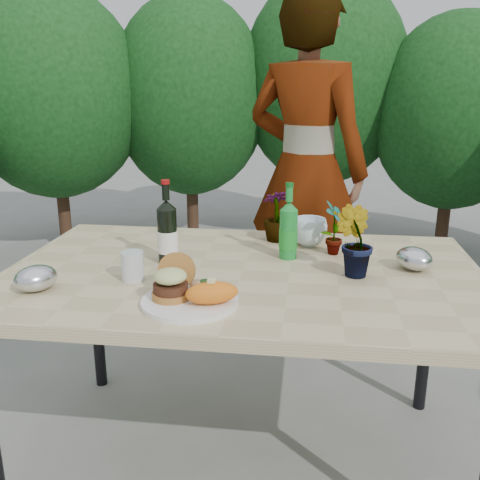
# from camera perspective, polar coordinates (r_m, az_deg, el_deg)

# --- Properties ---
(ground) EXTENTS (80.00, 80.00, 0.00)m
(ground) POSITION_cam_1_polar(r_m,az_deg,el_deg) (2.18, 0.30, -22.12)
(ground) COLOR slate
(ground) RESTS_ON ground
(patio_table) EXTENTS (1.60, 1.00, 0.75)m
(patio_table) POSITION_cam_1_polar(r_m,az_deg,el_deg) (1.83, 0.33, -4.93)
(patio_table) COLOR tan
(patio_table) RESTS_ON ground
(shrub_hedge) EXTENTS (6.96, 5.18, 2.21)m
(shrub_hedge) POSITION_cam_1_polar(r_m,az_deg,el_deg) (3.38, 8.42, 13.40)
(shrub_hedge) COLOR #382316
(shrub_hedge) RESTS_ON ground
(dinner_plate) EXTENTS (0.28, 0.28, 0.01)m
(dinner_plate) POSITION_cam_1_polar(r_m,az_deg,el_deg) (1.55, -5.37, -6.55)
(dinner_plate) COLOR white
(dinner_plate) RESTS_ON patio_table
(burger_stack) EXTENTS (0.11, 0.16, 0.11)m
(burger_stack) POSITION_cam_1_polar(r_m,az_deg,el_deg) (1.55, -7.25, -4.35)
(burger_stack) COLOR #B7722D
(burger_stack) RESTS_ON dinner_plate
(sweet_potato) EXTENTS (0.17, 0.12, 0.06)m
(sweet_potato) POSITION_cam_1_polar(r_m,az_deg,el_deg) (1.50, -3.03, -5.65)
(sweet_potato) COLOR orange
(sweet_potato) RESTS_ON dinner_plate
(grilled_veg) EXTENTS (0.08, 0.05, 0.03)m
(grilled_veg) POSITION_cam_1_polar(r_m,az_deg,el_deg) (1.62, -4.06, -4.65)
(grilled_veg) COLOR olive
(grilled_veg) RESTS_ON dinner_plate
(wine_bottle) EXTENTS (0.07, 0.07, 0.29)m
(wine_bottle) POSITION_cam_1_polar(r_m,az_deg,el_deg) (1.87, -7.76, 0.75)
(wine_bottle) COLOR black
(wine_bottle) RESTS_ON patio_table
(sparkling_water) EXTENTS (0.07, 0.07, 0.27)m
(sparkling_water) POSITION_cam_1_polar(r_m,az_deg,el_deg) (1.91, 5.18, 0.97)
(sparkling_water) COLOR #17832C
(sparkling_water) RESTS_ON patio_table
(plastic_cup) EXTENTS (0.07, 0.07, 0.09)m
(plastic_cup) POSITION_cam_1_polar(r_m,az_deg,el_deg) (1.74, -11.39, -2.74)
(plastic_cup) COLOR silver
(plastic_cup) RESTS_ON patio_table
(seedling_left) EXTENTS (0.11, 0.12, 0.20)m
(seedling_left) POSITION_cam_1_polar(r_m,az_deg,el_deg) (1.97, 10.02, 1.24)
(seedling_left) COLOR #215B1F
(seedling_left) RESTS_ON patio_table
(seedling_mid) EXTENTS (0.16, 0.16, 0.23)m
(seedling_mid) POSITION_cam_1_polar(r_m,az_deg,el_deg) (1.76, 12.07, -0.18)
(seedling_mid) COLOR #22521C
(seedling_mid) RESTS_ON patio_table
(seedling_right) EXTENTS (0.15, 0.15, 0.21)m
(seedling_right) POSITION_cam_1_polar(r_m,az_deg,el_deg) (2.12, 4.04, 2.64)
(seedling_right) COLOR #285B1F
(seedling_right) RESTS_ON patio_table
(blue_bowl) EXTENTS (0.17, 0.17, 0.11)m
(blue_bowl) POSITION_cam_1_polar(r_m,az_deg,el_deg) (2.08, 7.40, 0.87)
(blue_bowl) COLOR white
(blue_bowl) RESTS_ON patio_table
(foil_packet_left) EXTENTS (0.16, 0.17, 0.08)m
(foil_packet_left) POSITION_cam_1_polar(r_m,az_deg,el_deg) (1.74, -20.93, -3.83)
(foil_packet_left) COLOR silver
(foil_packet_left) RESTS_ON patio_table
(foil_packet_right) EXTENTS (0.16, 0.17, 0.08)m
(foil_packet_right) POSITION_cam_1_polar(r_m,az_deg,el_deg) (1.89, 18.07, -1.90)
(foil_packet_right) COLOR silver
(foil_packet_right) RESTS_ON patio_table
(person) EXTENTS (0.78, 0.66, 1.82)m
(person) POSITION_cam_1_polar(r_m,az_deg,el_deg) (2.85, 7.06, 7.36)
(person) COLOR #896144
(person) RESTS_ON ground
(terracotta_pot) EXTENTS (0.17, 0.17, 0.14)m
(terracotta_pot) POSITION_cam_1_polar(r_m,az_deg,el_deg) (4.34, -15.84, -1.33)
(terracotta_pot) COLOR #B9652F
(terracotta_pot) RESTS_ON ground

